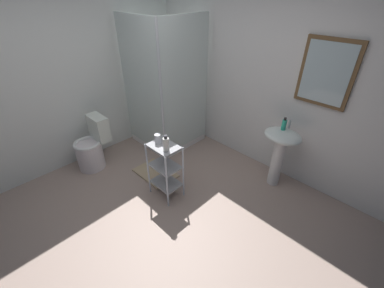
% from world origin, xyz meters
% --- Properties ---
extents(ground_plane, '(4.20, 4.20, 0.02)m').
position_xyz_m(ground_plane, '(0.00, 0.00, -0.01)').
color(ground_plane, tan).
extents(wall_back, '(4.20, 0.14, 2.50)m').
position_xyz_m(wall_back, '(0.01, 1.85, 1.25)').
color(wall_back, silver).
rests_on(wall_back, ground_plane).
extents(wall_left, '(0.10, 4.20, 2.50)m').
position_xyz_m(wall_left, '(-1.85, 0.00, 1.25)').
color(wall_left, silver).
rests_on(wall_left, ground_plane).
extents(shower_stall, '(0.92, 0.92, 2.00)m').
position_xyz_m(shower_stall, '(-1.19, 1.18, 0.46)').
color(shower_stall, white).
rests_on(shower_stall, ground_plane).
extents(pedestal_sink, '(0.46, 0.37, 0.81)m').
position_xyz_m(pedestal_sink, '(0.61, 1.52, 0.58)').
color(pedestal_sink, white).
rests_on(pedestal_sink, ground_plane).
extents(sink_faucet, '(0.03, 0.03, 0.10)m').
position_xyz_m(sink_faucet, '(0.61, 1.64, 0.86)').
color(sink_faucet, silver).
rests_on(sink_faucet, pedestal_sink).
extents(toilet, '(0.37, 0.49, 0.76)m').
position_xyz_m(toilet, '(-1.48, 0.00, 0.31)').
color(toilet, white).
rests_on(toilet, ground_plane).
extents(storage_cart, '(0.38, 0.28, 0.74)m').
position_xyz_m(storage_cart, '(-0.26, 0.36, 0.44)').
color(storage_cart, silver).
rests_on(storage_cart, ground_plane).
extents(hand_soap_bottle, '(0.05, 0.05, 0.16)m').
position_xyz_m(hand_soap_bottle, '(0.58, 1.55, 0.88)').
color(hand_soap_bottle, '#2DBC99').
rests_on(hand_soap_bottle, pedestal_sink).
extents(lotion_bottle_white, '(0.07, 0.07, 0.20)m').
position_xyz_m(lotion_bottle_white, '(-0.16, 0.32, 0.83)').
color(lotion_bottle_white, white).
rests_on(lotion_bottle_white, storage_cart).
extents(rinse_cup, '(0.07, 0.07, 0.11)m').
position_xyz_m(rinse_cup, '(-0.36, 0.36, 0.79)').
color(rinse_cup, silver).
rests_on(rinse_cup, storage_cart).
extents(bath_mat, '(0.60, 0.40, 0.02)m').
position_xyz_m(bath_mat, '(-0.69, 0.50, 0.01)').
color(bath_mat, tan).
rests_on(bath_mat, ground_plane).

